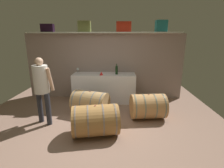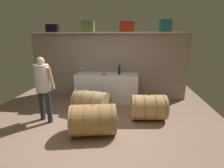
{
  "view_description": "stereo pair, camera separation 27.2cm",
  "coord_description": "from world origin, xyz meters",
  "px_view_note": "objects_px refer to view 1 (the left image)",
  "views": [
    {
      "loc": [
        0.47,
        -3.22,
        1.98
      ],
      "look_at": [
        0.31,
        0.71,
        0.9
      ],
      "focal_mm": 27.31,
      "sensor_mm": 36.0,
      "label": 1
    },
    {
      "loc": [
        0.74,
        -3.2,
        1.98
      ],
      "look_at": [
        0.31,
        0.71,
        0.9
      ],
      "focal_mm": 27.31,
      "sensor_mm": 36.0,
      "label": 2
    }
  ],
  "objects_px": {
    "toolcase_teal": "(161,26)",
    "toolcase_red": "(124,27)",
    "red_funnel": "(101,73)",
    "winemaker_pouring": "(42,84)",
    "wine_barrel_far": "(148,106)",
    "toolcase_black": "(48,28)",
    "wine_glass": "(78,69)",
    "toolcase_olive": "(85,27)",
    "wine_barrel_flank": "(90,103)",
    "work_cabinet": "(104,88)",
    "wine_bottle_dark": "(117,70)",
    "wine_barrel_near": "(95,120)"
  },
  "relations": [
    {
      "from": "toolcase_olive",
      "to": "wine_bottle_dark",
      "type": "distance_m",
      "value": 1.62
    },
    {
      "from": "wine_glass",
      "to": "winemaker_pouring",
      "type": "relative_size",
      "value": 0.09
    },
    {
      "from": "toolcase_olive",
      "to": "toolcase_teal",
      "type": "height_order",
      "value": "toolcase_teal"
    },
    {
      "from": "toolcase_black",
      "to": "wine_barrel_near",
      "type": "bearing_deg",
      "value": -56.46
    },
    {
      "from": "work_cabinet",
      "to": "winemaker_pouring",
      "type": "relative_size",
      "value": 1.23
    },
    {
      "from": "wine_bottle_dark",
      "to": "wine_barrel_near",
      "type": "xyz_separation_m",
      "value": [
        -0.4,
        -1.95,
        -0.7
      ]
    },
    {
      "from": "wine_bottle_dark",
      "to": "winemaker_pouring",
      "type": "relative_size",
      "value": 0.2
    },
    {
      "from": "toolcase_olive",
      "to": "wine_barrel_flank",
      "type": "height_order",
      "value": "toolcase_olive"
    },
    {
      "from": "toolcase_olive",
      "to": "work_cabinet",
      "type": "relative_size",
      "value": 0.19
    },
    {
      "from": "toolcase_black",
      "to": "red_funnel",
      "type": "distance_m",
      "value": 2.17
    },
    {
      "from": "wine_barrel_near",
      "to": "wine_glass",
      "type": "bearing_deg",
      "value": 100.3
    },
    {
      "from": "work_cabinet",
      "to": "wine_barrel_flank",
      "type": "xyz_separation_m",
      "value": [
        -0.29,
        -0.96,
        -0.13
      ]
    },
    {
      "from": "wine_barrel_flank",
      "to": "toolcase_olive",
      "type": "bearing_deg",
      "value": 122.74
    },
    {
      "from": "toolcase_red",
      "to": "toolcase_teal",
      "type": "height_order",
      "value": "toolcase_teal"
    },
    {
      "from": "wine_barrel_near",
      "to": "winemaker_pouring",
      "type": "height_order",
      "value": "winemaker_pouring"
    },
    {
      "from": "toolcase_olive",
      "to": "toolcase_teal",
      "type": "xyz_separation_m",
      "value": [
        2.3,
        0.0,
        0.01
      ]
    },
    {
      "from": "wine_glass",
      "to": "wine_barrel_flank",
      "type": "relative_size",
      "value": 0.14
    },
    {
      "from": "toolcase_black",
      "to": "toolcase_teal",
      "type": "height_order",
      "value": "toolcase_teal"
    },
    {
      "from": "work_cabinet",
      "to": "wine_bottle_dark",
      "type": "height_order",
      "value": "wine_bottle_dark"
    },
    {
      "from": "red_funnel",
      "to": "winemaker_pouring",
      "type": "relative_size",
      "value": 0.07
    },
    {
      "from": "winemaker_pouring",
      "to": "wine_glass",
      "type": "bearing_deg",
      "value": 103.47
    },
    {
      "from": "toolcase_olive",
      "to": "wine_barrel_near",
      "type": "bearing_deg",
      "value": -78.12
    },
    {
      "from": "red_funnel",
      "to": "winemaker_pouring",
      "type": "height_order",
      "value": "winemaker_pouring"
    },
    {
      "from": "toolcase_teal",
      "to": "work_cabinet",
      "type": "xyz_separation_m",
      "value": [
        -1.7,
        -0.23,
        -1.86
      ]
    },
    {
      "from": "toolcase_red",
      "to": "wine_barrel_flank",
      "type": "height_order",
      "value": "toolcase_red"
    },
    {
      "from": "toolcase_black",
      "to": "work_cabinet",
      "type": "bearing_deg",
      "value": -11.81
    },
    {
      "from": "toolcase_olive",
      "to": "wine_barrel_near",
      "type": "distance_m",
      "value": 3.02
    },
    {
      "from": "toolcase_black",
      "to": "wine_glass",
      "type": "bearing_deg",
      "value": -4.82
    },
    {
      "from": "work_cabinet",
      "to": "wine_barrel_near",
      "type": "xyz_separation_m",
      "value": [
        -0.02,
        -1.99,
        -0.12
      ]
    },
    {
      "from": "toolcase_black",
      "to": "wine_barrel_near",
      "type": "relative_size",
      "value": 0.36
    },
    {
      "from": "winemaker_pouring",
      "to": "toolcase_olive",
      "type": "bearing_deg",
      "value": 95.26
    },
    {
      "from": "toolcase_black",
      "to": "wine_barrel_flank",
      "type": "bearing_deg",
      "value": -43.75
    },
    {
      "from": "toolcase_red",
      "to": "winemaker_pouring",
      "type": "xyz_separation_m",
      "value": [
        -1.87,
        -1.75,
        -1.33
      ]
    },
    {
      "from": "wine_barrel_near",
      "to": "red_funnel",
      "type": "bearing_deg",
      "value": 80.61
    },
    {
      "from": "toolcase_teal",
      "to": "toolcase_red",
      "type": "bearing_deg",
      "value": 175.65
    },
    {
      "from": "toolcase_red",
      "to": "toolcase_olive",
      "type": "bearing_deg",
      "value": 179.6
    },
    {
      "from": "wine_bottle_dark",
      "to": "winemaker_pouring",
      "type": "xyz_separation_m",
      "value": [
        -1.67,
        -1.48,
        -0.07
      ]
    },
    {
      "from": "toolcase_teal",
      "to": "wine_glass",
      "type": "xyz_separation_m",
      "value": [
        -2.57,
        -0.01,
        -1.32
      ]
    },
    {
      "from": "toolcase_red",
      "to": "toolcase_teal",
      "type": "bearing_deg",
      "value": -0.4
    },
    {
      "from": "toolcase_red",
      "to": "red_funnel",
      "type": "xyz_separation_m",
      "value": [
        -0.65,
        -0.42,
        -1.34
      ]
    },
    {
      "from": "wine_glass",
      "to": "wine_barrel_far",
      "type": "relative_size",
      "value": 0.16
    },
    {
      "from": "toolcase_olive",
      "to": "red_funnel",
      "type": "distance_m",
      "value": 1.51
    },
    {
      "from": "wine_bottle_dark",
      "to": "wine_glass",
      "type": "xyz_separation_m",
      "value": [
        -1.26,
        0.26,
        -0.04
      ]
    },
    {
      "from": "toolcase_teal",
      "to": "wine_glass",
      "type": "height_order",
      "value": "toolcase_teal"
    },
    {
      "from": "toolcase_teal",
      "to": "wine_barrel_flank",
      "type": "relative_size",
      "value": 0.32
    },
    {
      "from": "toolcase_red",
      "to": "wine_barrel_near",
      "type": "bearing_deg",
      "value": -105.67
    },
    {
      "from": "wine_glass",
      "to": "wine_barrel_far",
      "type": "bearing_deg",
      "value": -33.81
    },
    {
      "from": "winemaker_pouring",
      "to": "red_funnel",
      "type": "bearing_deg",
      "value": 74.09
    },
    {
      "from": "toolcase_red",
      "to": "wine_barrel_near",
      "type": "relative_size",
      "value": 0.42
    },
    {
      "from": "wine_barrel_far",
      "to": "toolcase_black",
      "type": "bearing_deg",
      "value": 148.1
    }
  ]
}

